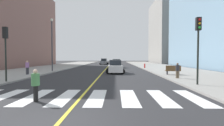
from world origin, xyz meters
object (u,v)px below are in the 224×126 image
at_px(car_green_third, 116,64).
at_px(pedestrian_waiting_east, 178,70).
at_px(traffic_light_near_corner, 198,38).
at_px(traffic_light_far_corner, 6,43).
at_px(park_bench, 173,70).
at_px(fire_hydrant, 145,66).
at_px(pedestrian_walking_west, 27,67).
at_px(car_gray_nearest, 104,62).
at_px(car_white_second, 115,67).
at_px(street_lamp, 52,40).
at_px(pedestrian_crossing, 36,84).

distance_m(car_green_third, pedestrian_waiting_east, 20.56).
xyz_separation_m(traffic_light_near_corner, traffic_light_far_corner, (-15.99, 1.33, -0.27)).
bearing_deg(park_bench, fire_hydrant, 8.15).
bearing_deg(pedestrian_walking_west, traffic_light_near_corner, -79.31).
relative_size(car_gray_nearest, car_white_second, 1.02).
relative_size(car_white_second, pedestrian_walking_west, 2.50).
bearing_deg(traffic_light_near_corner, pedestrian_walking_west, -22.51).
bearing_deg(street_lamp, traffic_light_far_corner, -88.24).
distance_m(traffic_light_far_corner, park_bench, 17.96).
relative_size(car_gray_nearest, pedestrian_waiting_east, 2.84).
xyz_separation_m(pedestrian_waiting_east, fire_hydrant, (-0.34, 16.83, -0.43)).
bearing_deg(traffic_light_far_corner, pedestrian_waiting_east, 9.20).
height_order(pedestrian_waiting_east, pedestrian_walking_west, pedestrian_walking_west).
relative_size(traffic_light_far_corner, pedestrian_crossing, 2.89).
distance_m(car_green_third, pedestrian_crossing, 28.41).
bearing_deg(traffic_light_far_corner, street_lamp, 91.76).
bearing_deg(street_lamp, car_gray_nearest, 76.58).
relative_size(car_green_third, traffic_light_near_corner, 0.83).
bearing_deg(car_green_third, pedestrian_walking_west, 54.31).
bearing_deg(pedestrian_crossing, car_green_third, 130.57).
bearing_deg(pedestrian_waiting_east, pedestrian_walking_west, 24.37).
distance_m(park_bench, pedestrian_waiting_east, 3.59).
bearing_deg(street_lamp, traffic_light_near_corner, -37.69).
distance_m(car_gray_nearest, pedestrian_walking_west, 32.64).
bearing_deg(traffic_light_near_corner, pedestrian_crossing, 23.62).
xyz_separation_m(car_green_third, park_bench, (6.91, -16.13, -0.20)).
height_order(pedestrian_crossing, pedestrian_walking_west, pedestrian_walking_west).
distance_m(car_green_third, traffic_light_near_corner, 24.51).
distance_m(pedestrian_waiting_east, fire_hydrant, 16.84).
bearing_deg(street_lamp, fire_hydrant, 27.01).
distance_m(park_bench, pedestrian_walking_west, 18.00).
height_order(car_gray_nearest, traffic_light_near_corner, traffic_light_near_corner).
bearing_deg(pedestrian_crossing, car_white_second, 124.40).
height_order(traffic_light_near_corner, traffic_light_far_corner, traffic_light_near_corner).
bearing_deg(traffic_light_far_corner, fire_hydrant, 51.26).
height_order(pedestrian_crossing, fire_hydrant, pedestrian_crossing).
bearing_deg(car_green_third, traffic_light_far_corner, 64.71).
distance_m(pedestrian_waiting_east, street_lamp, 18.85).
relative_size(pedestrian_crossing, pedestrian_walking_west, 0.96).
bearing_deg(car_gray_nearest, traffic_light_near_corner, -73.55).
height_order(traffic_light_near_corner, street_lamp, street_lamp).
bearing_deg(car_green_third, street_lamp, 45.63).
bearing_deg(pedestrian_waiting_east, traffic_light_far_corner, 44.31).
bearing_deg(car_white_second, pedestrian_crossing, 72.99).
height_order(car_gray_nearest, pedestrian_crossing, car_gray_nearest).
height_order(car_green_third, traffic_light_far_corner, traffic_light_far_corner).
distance_m(pedestrian_crossing, pedestrian_walking_west, 13.60).
relative_size(traffic_light_far_corner, pedestrian_walking_west, 2.76).
xyz_separation_m(pedestrian_walking_west, fire_hydrant, (16.89, 13.56, -0.52)).
relative_size(car_gray_nearest, traffic_light_near_corner, 0.85).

